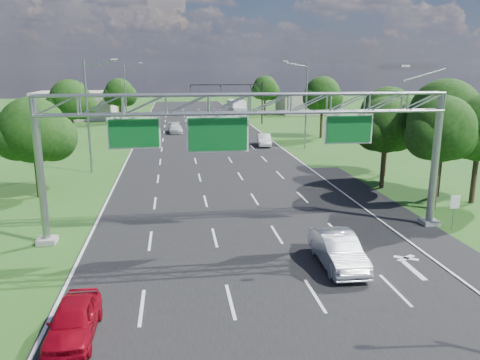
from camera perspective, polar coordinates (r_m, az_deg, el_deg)
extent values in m
plane|color=#294B16|center=(44.64, -2.89, 1.38)|extent=(220.00, 220.00, 0.00)
cube|color=black|center=(44.64, -2.89, 1.38)|extent=(18.00, 180.00, 0.02)
cube|color=black|center=(32.27, 18.27, -4.11)|extent=(3.00, 30.00, 0.02)
cube|color=gray|center=(31.16, 22.05, -4.77)|extent=(1.00, 1.00, 0.30)
cylinder|color=gray|center=(30.23, 22.69, 2.18)|extent=(0.44, 0.44, 8.00)
cube|color=gray|center=(28.03, -22.44, -6.83)|extent=(1.00, 1.00, 0.30)
cylinder|color=gray|center=(26.99, -23.18, 0.87)|extent=(0.40, 0.40, 8.00)
cylinder|color=gray|center=(29.14, 21.53, 11.82)|extent=(2.54, 0.12, 0.79)
cube|color=beige|center=(28.57, 19.47, 12.98)|extent=(0.50, 0.22, 0.12)
cube|color=white|center=(25.76, -12.77, 5.60)|extent=(2.80, 0.05, 1.70)
cube|color=#0A5720|center=(25.70, -12.78, 5.58)|extent=(2.62, 0.05, 1.52)
cube|color=white|center=(25.80, -2.71, 5.60)|extent=(3.40, 0.05, 2.00)
cube|color=#0A5720|center=(25.74, -2.70, 5.58)|extent=(3.22, 0.05, 1.82)
cube|color=white|center=(27.50, 13.13, 6.07)|extent=(2.80, 0.05, 1.70)
cube|color=#0A5720|center=(27.45, 13.18, 6.05)|extent=(2.62, 0.05, 1.52)
cylinder|color=gray|center=(30.57, 24.58, -3.69)|extent=(0.06, 0.06, 2.00)
cube|color=white|center=(30.36, 24.74, -2.44)|extent=(0.60, 0.04, 0.80)
cylinder|color=black|center=(80.08, 2.72, 9.34)|extent=(0.24, 0.24, 7.00)
cylinder|color=black|center=(79.01, -1.63, 11.54)|extent=(12.00, 0.18, 0.18)
imported|color=black|center=(78.59, -6.06, 11.06)|extent=(0.18, 0.22, 1.10)
imported|color=black|center=(78.93, -2.36, 11.14)|extent=(0.18, 0.22, 1.10)
imported|color=black|center=(79.58, 1.30, 11.17)|extent=(0.18, 0.22, 1.10)
cylinder|color=gray|center=(44.35, -18.05, 7.20)|extent=(0.20, 0.20, 10.00)
cylinder|color=gray|center=(43.92, -16.80, 13.39)|extent=(2.78, 0.12, 0.60)
cube|color=beige|center=(43.76, -15.10, 14.02)|extent=(0.55, 0.22, 0.12)
cylinder|color=gray|center=(78.96, -13.79, 10.00)|extent=(0.20, 0.20, 10.00)
cylinder|color=gray|center=(78.72, -13.02, 13.46)|extent=(2.78, 0.12, 0.60)
cube|color=beige|center=(78.62, -12.06, 13.80)|extent=(0.55, 0.22, 0.12)
cylinder|color=gray|center=(55.80, 8.07, 8.91)|extent=(0.20, 0.20, 10.00)
cylinder|color=gray|center=(55.28, 6.90, 13.78)|extent=(2.78, 0.12, 0.60)
cube|color=beige|center=(54.97, 5.56, 14.24)|extent=(0.55, 0.22, 0.12)
cylinder|color=#2D2116|center=(34.19, 22.74, -0.26)|extent=(0.36, 0.36, 3.74)
sphere|color=black|center=(33.57, 23.31, 5.77)|extent=(4.40, 4.40, 4.40)
sphere|color=black|center=(34.56, 24.45, 4.93)|extent=(3.30, 3.30, 3.30)
sphere|color=black|center=(32.87, 22.02, 4.96)|extent=(3.08, 3.08, 3.08)
cylinder|color=#2D2116|center=(37.67, 23.10, 1.25)|extent=(0.36, 0.36, 4.18)
sphere|color=black|center=(37.09, 23.69, 7.44)|extent=(5.00, 5.00, 5.00)
sphere|color=black|center=(38.15, 24.90, 6.51)|extent=(3.75, 3.75, 3.75)
sphere|color=black|center=(36.30, 22.34, 6.65)|extent=(3.50, 3.50, 3.50)
cylinder|color=#2D2116|center=(38.94, 17.01, 1.47)|extent=(0.36, 0.36, 3.30)
sphere|color=black|center=(38.40, 17.36, 6.45)|extent=(4.40, 4.40, 4.40)
sphere|color=black|center=(39.30, 18.52, 5.70)|extent=(3.30, 3.30, 3.30)
sphere|color=black|center=(37.77, 16.14, 5.74)|extent=(3.08, 3.08, 3.08)
cylinder|color=#2D2116|center=(36.91, 26.63, 0.13)|extent=(0.36, 0.36, 3.52)
sphere|color=black|center=(36.33, 27.23, 5.66)|extent=(4.60, 4.60, 4.60)
sphere|color=black|center=(35.56, 26.05, 4.90)|extent=(3.22, 3.22, 3.22)
cylinder|color=#2D2116|center=(43.31, 17.22, 2.78)|extent=(0.36, 0.36, 3.52)
sphere|color=black|center=(42.81, 17.57, 7.62)|extent=(4.80, 4.80, 4.80)
sphere|color=black|center=(43.75, 18.72, 6.86)|extent=(3.60, 3.60, 3.60)
sphere|color=black|center=(42.13, 16.36, 6.96)|extent=(3.36, 3.36, 3.36)
cylinder|color=#2D2116|center=(37.72, -23.42, 0.38)|extent=(0.36, 0.36, 3.08)
sphere|color=black|center=(37.15, -23.92, 5.58)|extent=(4.80, 4.80, 4.80)
sphere|color=black|center=(37.30, -21.90, 4.86)|extent=(3.60, 3.60, 3.60)
sphere|color=black|center=(37.23, -25.58, 4.69)|extent=(3.36, 3.36, 3.36)
cylinder|color=#2D2116|center=(60.18, -19.70, 5.59)|extent=(0.36, 0.36, 3.74)
sphere|color=black|center=(59.83, -19.99, 9.18)|extent=(4.80, 4.80, 4.80)
sphere|color=black|center=(60.03, -18.74, 8.72)|extent=(3.60, 3.60, 3.60)
sphere|color=black|center=(59.79, -21.03, 8.63)|extent=(3.36, 3.36, 3.36)
cylinder|color=#2D2116|center=(84.32, -14.36, 7.89)|extent=(0.36, 0.36, 3.30)
sphere|color=black|center=(84.06, -14.51, 10.31)|extent=(4.80, 4.80, 4.80)
sphere|color=black|center=(84.37, -13.63, 9.96)|extent=(3.60, 3.60, 3.60)
sphere|color=black|center=(83.92, -15.25, 9.93)|extent=(3.36, 3.36, 3.36)
cylinder|color=#2D2116|center=(65.02, 9.88, 6.82)|extent=(0.36, 0.36, 3.96)
sphere|color=black|center=(64.69, 10.02, 10.25)|extent=(4.80, 4.80, 4.80)
sphere|color=black|center=(65.48, 10.90, 9.73)|extent=(3.60, 3.60, 3.60)
sphere|color=black|center=(64.11, 9.15, 9.83)|extent=(3.36, 3.36, 3.36)
cylinder|color=#2D2116|center=(93.51, 3.04, 8.88)|extent=(0.36, 0.36, 3.52)
sphere|color=black|center=(93.28, 3.07, 11.13)|extent=(4.80, 4.80, 4.80)
sphere|color=black|center=(93.93, 3.75, 10.77)|extent=(3.60, 3.60, 3.60)
sphere|color=black|center=(92.80, 2.43, 10.83)|extent=(3.36, 3.36, 3.36)
cube|color=#B0A594|center=(93.50, -19.43, 8.59)|extent=(14.00, 10.00, 5.00)
cube|color=#B0A594|center=(99.72, 8.32, 9.19)|extent=(12.00, 9.00, 4.00)
imported|color=maroon|center=(18.34, -19.62, -15.81)|extent=(1.61, 3.96, 1.35)
imported|color=silver|center=(23.41, 11.84, -8.35)|extent=(1.80, 4.92, 1.61)
imported|color=silver|center=(69.77, -7.90, 6.28)|extent=(2.20, 4.86, 1.38)
imported|color=black|center=(72.55, -4.26, 6.52)|extent=(2.26, 4.01, 1.06)
imported|color=silver|center=(57.76, 2.96, 4.90)|extent=(1.96, 4.43, 1.41)
cube|color=white|center=(90.28, -0.46, 8.71)|extent=(2.96, 6.45, 3.14)
cube|color=silver|center=(85.99, -0.07, 8.08)|extent=(2.57, 2.47, 2.30)
cylinder|color=black|center=(86.11, -0.86, 7.67)|extent=(0.37, 1.05, 1.05)
cylinder|color=black|center=(86.43, 0.67, 7.69)|extent=(0.37, 1.05, 1.05)
cylinder|color=black|center=(92.32, -1.35, 8.06)|extent=(0.37, 1.05, 1.05)
cylinder|color=black|center=(92.62, 0.08, 8.09)|extent=(0.37, 1.05, 1.05)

